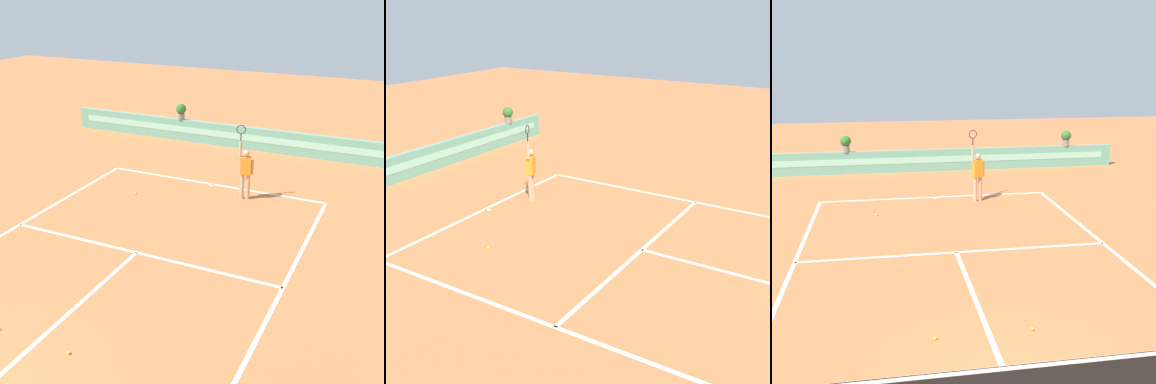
# 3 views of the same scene
# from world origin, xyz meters

# --- Properties ---
(ground_plane) EXTENTS (60.00, 60.00, 0.00)m
(ground_plane) POSITION_xyz_m (0.00, 6.00, 0.00)
(ground_plane) COLOR #C66B3D
(court_lines) EXTENTS (8.32, 11.94, 0.01)m
(court_lines) POSITION_xyz_m (0.00, 6.72, 0.00)
(court_lines) COLOR white
(court_lines) RESTS_ON ground
(back_wall_barrier) EXTENTS (18.00, 0.21, 1.00)m
(back_wall_barrier) POSITION_xyz_m (0.00, 16.39, 0.50)
(back_wall_barrier) COLOR #60A88E
(back_wall_barrier) RESTS_ON ground
(tennis_player) EXTENTS (0.60, 0.31, 2.58)m
(tennis_player) POSITION_xyz_m (1.48, 11.15, 1.05)
(tennis_player) COLOR tan
(tennis_player) RESTS_ON ground
(tennis_ball_by_sideline) EXTENTS (0.07, 0.07, 0.07)m
(tennis_ball_by_sideline) POSITION_xyz_m (-2.11, 9.94, 0.03)
(tennis_ball_by_sideline) COLOR #CCE033
(tennis_ball_by_sideline) RESTS_ON ground
(potted_plant_far_right) EXTENTS (0.48, 0.48, 0.72)m
(potted_plant_far_right) POSITION_xyz_m (6.75, 16.39, 1.41)
(potted_plant_far_right) COLOR gray
(potted_plant_far_right) RESTS_ON back_wall_barrier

